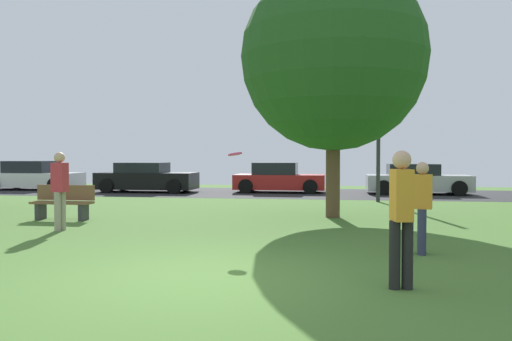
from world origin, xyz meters
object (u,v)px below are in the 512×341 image
Objects in this scene: person_walking at (401,212)px; parked_car_black at (146,178)px; street_lamp_post at (378,140)px; parked_car_red at (279,179)px; frisbee_disc at (235,154)px; parked_car_white at (34,177)px; parked_car_silver at (417,180)px; person_catcher at (422,204)px; oak_tree_center at (333,58)px; park_bench at (63,202)px; person_thrower at (60,187)px.

person_walking is 18.39m from parked_car_black.
street_lamp_post is at bearing -18.76° from parked_car_black.
parked_car_red is at bearing 7.04° from parked_car_black.
frisbee_disc is at bearing -110.38° from street_lamp_post.
parked_car_white reaches higher than parked_car_silver.
street_lamp_post reaches higher than parked_car_silver.
frisbee_disc is 0.08× the size of parked_car_white.
person_catcher reaches higher than parked_car_black.
oak_tree_center reaches higher than person_walking.
parked_car_white is at bearing 173.79° from parked_car_black.
parked_car_red is (6.06, 0.75, -0.01)m from parked_car_black.
parked_car_silver is at bearing 68.48° from oak_tree_center.
person_walking is 0.40× the size of parked_car_silver.
parked_car_red is 11.65m from park_bench.
oak_tree_center reaches higher than street_lamp_post.
parked_car_red is at bearing -112.49° from park_bench.
oak_tree_center is at bearing -31.76° from parked_car_white.
street_lamp_post is (8.55, 6.57, 1.79)m from park_bench.
parked_car_black is (6.08, -0.66, -0.01)m from parked_car_white.
parked_car_white is (-8.64, 12.49, -0.33)m from person_thrower.
street_lamp_post is at bearing 69.62° from frisbee_disc.
frisbee_disc is at bearing -46.25° from parked_car_white.
person_thrower reaches higher than parked_car_red.
oak_tree_center is 10.40m from parked_car_silver.
parked_car_silver is (2.69, 16.44, -0.35)m from person_walking.
person_thrower is 11.38m from street_lamp_post.
parked_car_silver is at bearing 67.96° from frisbee_disc.
person_walking is 0.39× the size of parked_car_white.
parked_car_silver is at bearing -86.39° from person_catcher.
person_walking reaches higher than parked_car_red.
person_thrower is 0.39× the size of parked_car_white.
street_lamp_post is (7.59, 8.38, 1.28)m from person_thrower.
person_thrower is at bearing 168.08° from frisbee_disc.
parked_car_black is at bearing 114.15° from person_thrower.
person_catcher is 9.13m from park_bench.
person_thrower is 1.01× the size of person_walking.
person_catcher is at bearing -53.10° from parked_car_black.
parked_car_black is at bearing 135.53° from oak_tree_center.
frisbee_disc reaches higher than person_walking.
person_walking is at bearing -46.66° from parked_car_white.
park_bench is at bearing -54.28° from parked_car_white.
parked_car_white reaches higher than park_bench.
park_bench is (-8.47, 3.40, -0.39)m from person_catcher.
person_thrower is 7.93m from person_walking.
person_thrower is 7.67m from person_catcher.
person_thrower is at bearing 50.69° from person_walking.
person_walking is at bearing -48.48° from frisbee_disc.
parked_car_red is at bearing 0.41° from parked_car_white.
person_walking is at bearing -17.97° from person_thrower.
parked_car_black is 12.14m from parked_car_silver.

